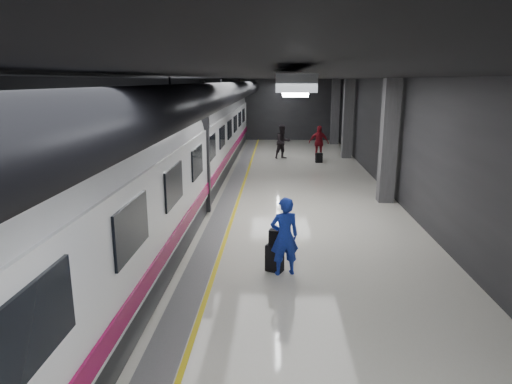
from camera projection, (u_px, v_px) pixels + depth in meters
ground at (262, 215)px, 15.38m from camera, size 40.00×40.00×0.00m
platform_hall at (254, 107)px, 15.48m from camera, size 10.02×40.02×4.51m
train at (164, 153)px, 15.04m from camera, size 3.05×38.00×4.05m
traveler_main at (284, 236)px, 10.48m from camera, size 0.77×0.60×1.85m
suitcase_main at (275, 258)px, 10.79m from camera, size 0.46×0.39×0.65m
shoulder_bag at (275, 237)px, 10.70m from camera, size 0.29×0.19×0.36m
traveler_far_a at (283, 142)px, 26.20m from camera, size 1.19×1.11×1.95m
traveler_far_b at (319, 143)px, 25.90m from camera, size 1.16×0.54×1.94m
suitcase_far at (319, 158)px, 25.10m from camera, size 0.40×0.29×0.54m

